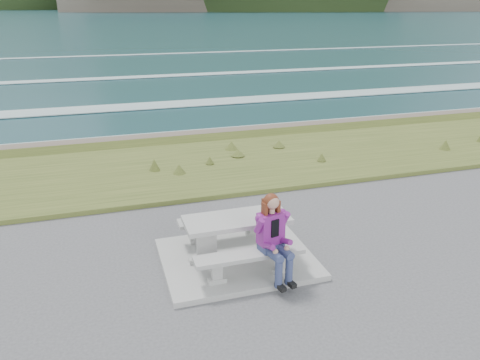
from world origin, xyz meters
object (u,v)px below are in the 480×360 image
at_px(bench_landward, 249,258).
at_px(seated_woman, 276,249).
at_px(picnic_table, 237,226).
at_px(bench_seaward, 226,221).

bearing_deg(bench_landward, seated_woman, -18.74).
bearing_deg(bench_landward, picnic_table, 90.00).
bearing_deg(bench_seaward, bench_landward, -90.00).
height_order(picnic_table, bench_landward, picnic_table).
xyz_separation_m(bench_landward, bench_seaward, (0.00, 1.40, 0.00)).
bearing_deg(seated_woman, picnic_table, 103.12).
xyz_separation_m(bench_seaward, seated_woman, (0.39, -1.53, 0.17)).
bearing_deg(picnic_table, bench_landward, -90.00).
height_order(bench_landward, bench_seaward, same).
height_order(bench_seaward, seated_woman, seated_woman).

